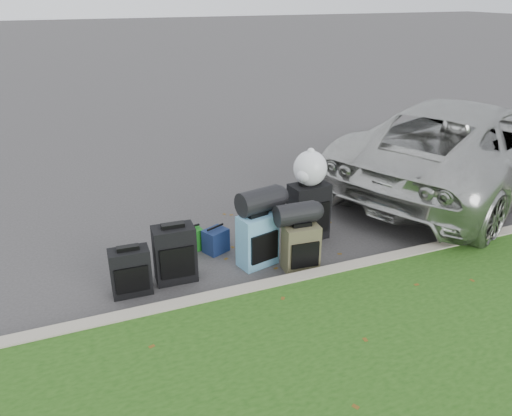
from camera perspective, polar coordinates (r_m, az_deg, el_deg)
name	(u,v)px	position (r m, az deg, el deg)	size (l,w,h in m)	color
ground	(268,249)	(6.86, 1.41, -4.71)	(120.00, 120.00, 0.00)	#383535
curb	(301,281)	(6.04, 5.20, -8.26)	(120.00, 0.18, 0.15)	#9E937F
suv	(464,146)	(9.39, 22.67, 6.58)	(2.60, 5.64, 1.57)	#B7B7B2
suitcase_small_black	(131,272)	(5.97, -14.14, -7.08)	(0.45, 0.25, 0.57)	black
suitcase_large_black_left	(175,254)	(6.09, -9.27, -5.19)	(0.49, 0.30, 0.71)	black
suitcase_olive	(301,248)	(6.28, 5.14, -4.54)	(0.44, 0.27, 0.60)	#3F3C27
suitcase_teal	(257,240)	(6.34, 0.17, -3.72)	(0.48, 0.29, 0.69)	teal
suitcase_large_black_right	(308,211)	(7.03, 6.02, -0.40)	(0.54, 0.33, 0.81)	black
tote_green	(192,239)	(6.84, -7.37, -3.57)	(0.27, 0.22, 0.31)	#186E19
tote_navy	(216,241)	(6.75, -4.62, -3.74)	(0.30, 0.24, 0.32)	navy
duffel_left	(296,214)	(6.14, 4.55, -0.66)	(0.27, 0.27, 0.51)	black
duffel_right	(260,201)	(6.22, 0.42, 0.82)	(0.31, 0.31, 0.56)	black
trash_bag	(310,168)	(6.80, 6.21, 4.53)	(0.47, 0.47, 0.47)	white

